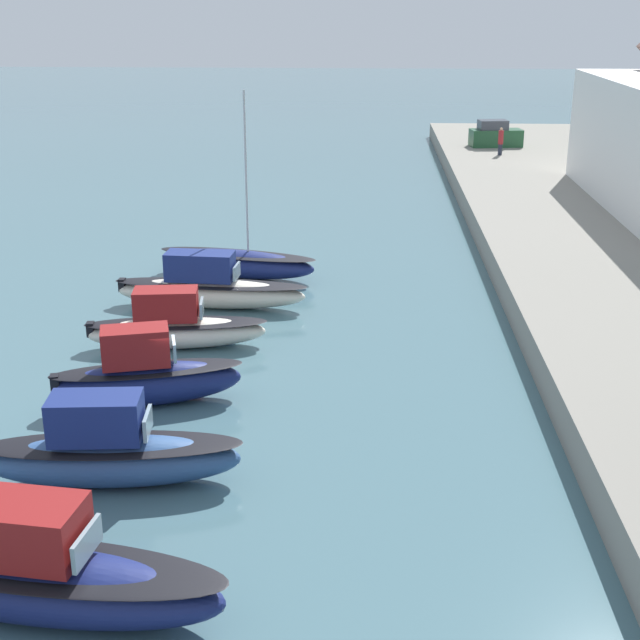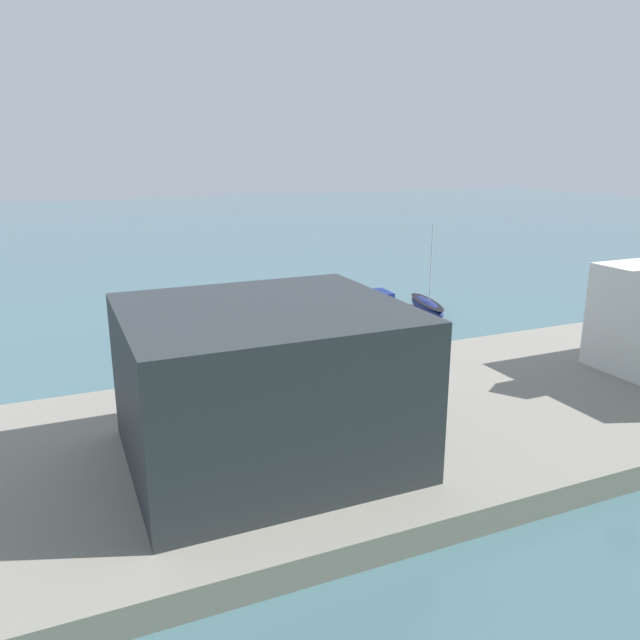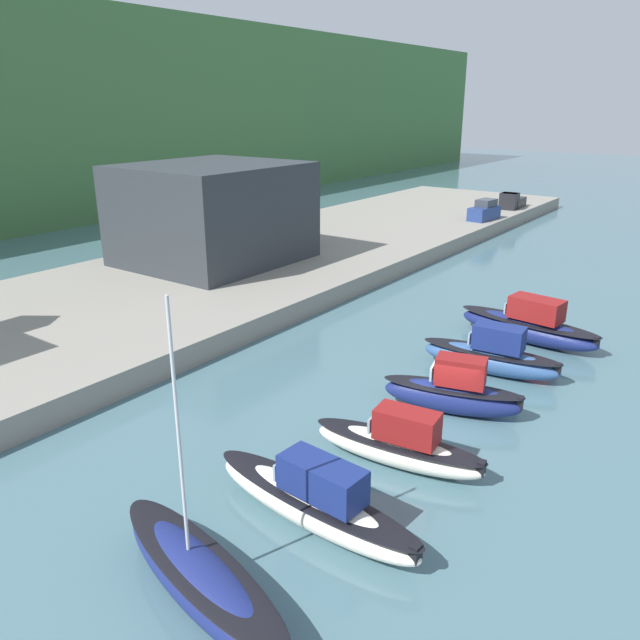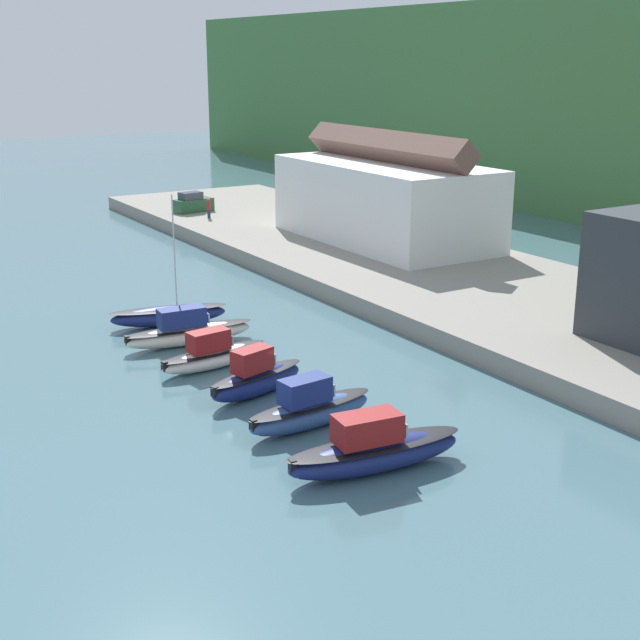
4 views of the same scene
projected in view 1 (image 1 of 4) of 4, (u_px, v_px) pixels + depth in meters
ground_plane at (152, 395)px, 30.45m from camera, size 320.00×320.00×0.00m
moored_boat_0 at (237, 263)px, 43.21m from camera, size 3.58×8.18×8.91m
moored_boat_1 at (208, 288)px, 38.89m from camera, size 2.32×8.65×2.47m
moored_boat_2 at (174, 327)px, 34.36m from camera, size 2.48×7.18×2.36m
moored_boat_3 at (146, 376)px, 29.41m from camera, size 3.15×6.52×2.72m
moored_boat_4 at (110, 452)px, 24.52m from camera, size 2.45×7.36×2.65m
moored_boat_5 at (35, 574)px, 19.25m from camera, size 3.09×8.72×2.74m
parked_car_1 at (495, 135)px, 73.66m from camera, size 2.36×4.41×2.16m
person_on_quay at (501, 141)px, 69.43m from camera, size 0.40×0.40×2.14m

